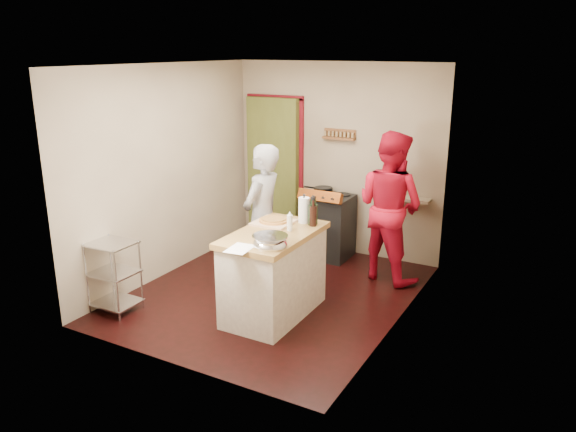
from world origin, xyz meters
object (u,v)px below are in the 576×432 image
object	(u,v)px
stove	(328,225)
person_stripe	(262,218)
island	(274,272)
wire_shelving	(114,273)
person_red	(390,206)

from	to	relation	value
stove	person_stripe	distance (m)	1.38
island	person_stripe	size ratio (longest dim) A/B	0.79
stove	person_stripe	xyz separation A→B (m)	(-0.26, -1.29, 0.42)
wire_shelving	island	size ratio (longest dim) A/B	0.59
person_stripe	person_red	bearing A→B (deg)	129.32
stove	person_stripe	bearing A→B (deg)	-101.25
island	person_red	distance (m)	1.77
stove	island	distance (m)	1.88
wire_shelving	person_red	bearing A→B (deg)	45.55
wire_shelving	person_stripe	distance (m)	1.76
island	person_red	bearing A→B (deg)	65.30
stove	person_red	size ratio (longest dim) A/B	0.55
wire_shelving	person_red	size ratio (longest dim) A/B	0.43
island	person_red	world-z (taller)	person_red
stove	island	size ratio (longest dim) A/B	0.74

